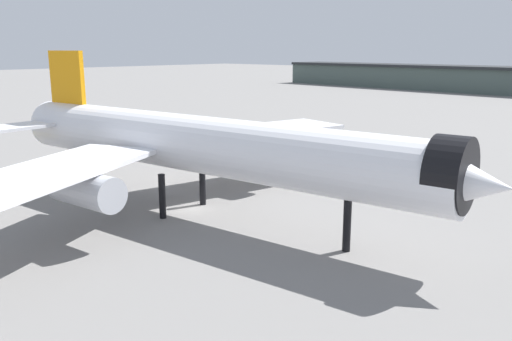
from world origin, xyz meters
name	(u,v)px	position (x,y,z in m)	size (l,w,h in m)	color
ground	(191,209)	(0.00, 0.00, 0.00)	(900.00, 900.00, 0.00)	slate
airliner_near_gate	(198,145)	(2.39, -0.76, 8.15)	(65.52, 59.51, 18.49)	white
traffic_cone_near_nose	(397,164)	(6.80, 38.45, 0.35)	(0.56, 0.56, 0.71)	#F2600C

